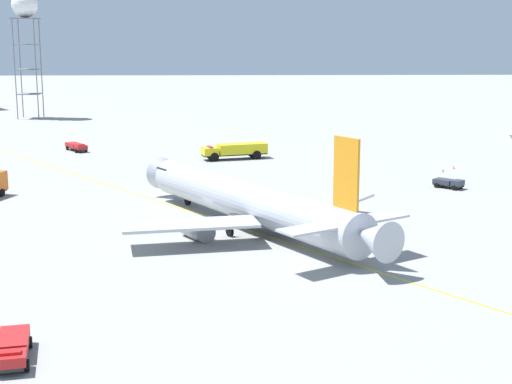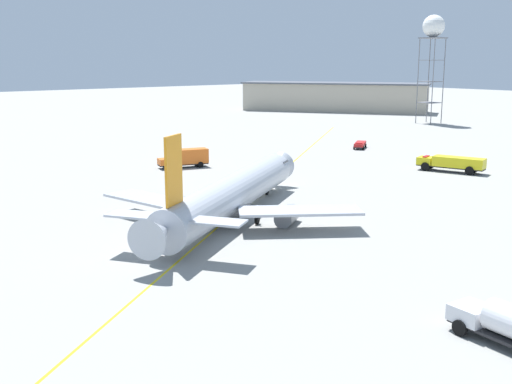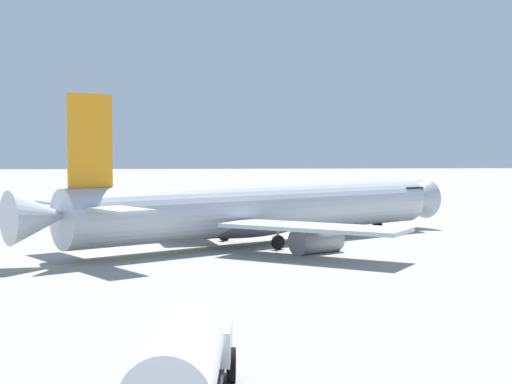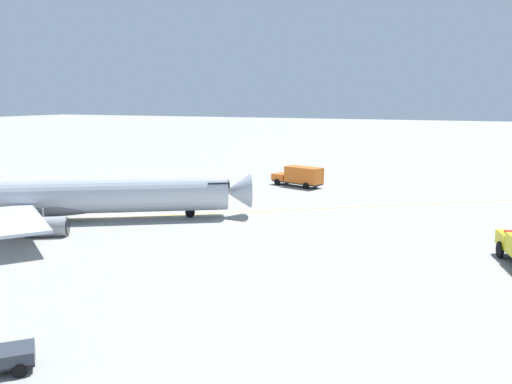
{
  "view_description": "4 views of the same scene",
  "coord_description": "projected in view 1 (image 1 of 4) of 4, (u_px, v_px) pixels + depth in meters",
  "views": [
    {
      "loc": [
        -82.63,
        -2.49,
        20.16
      ],
      "look_at": [
        -1.78,
        -4.72,
        3.54
      ],
      "focal_mm": 54.36,
      "sensor_mm": 36.0,
      "label": 1
    },
    {
      "loc": [
        -46.71,
        -59.98,
        18.02
      ],
      "look_at": [
        -1.7,
        -5.96,
        3.18
      ],
      "focal_mm": 44.47,
      "sensor_mm": 36.0,
      "label": 2
    },
    {
      "loc": [
        -10.42,
        -60.91,
        7.24
      ],
      "look_at": [
        -4.5,
        -5.29,
        4.28
      ],
      "focal_mm": 49.56,
      "sensor_mm": 36.0,
      "label": 3
    },
    {
      "loc": [
        39.24,
        -47.51,
        13.34
      ],
      "look_at": [
        14.85,
        5.84,
        3.02
      ],
      "focal_mm": 37.38,
      "sensor_mm": 36.0,
      "label": 4
    }
  ],
  "objects": [
    {
      "name": "ground_plane",
      "position": [
        213.0,
        221.0,
        84.9
      ],
      "size": [
        600.0,
        600.0,
        0.0
      ],
      "primitive_type": "plane",
      "color": "gray"
    },
    {
      "name": "airliner_main",
      "position": [
        252.0,
        204.0,
        80.66
      ],
      "size": [
        36.94,
        27.14,
        11.42
      ],
      "rotation": [
        0.0,
        0.0,
        0.56
      ],
      "color": "#B2B7C1",
      "rests_on": "ground_plane"
    },
    {
      "name": "fire_tender_truck",
      "position": [
        236.0,
        150.0,
        126.14
      ],
      "size": [
        5.64,
        10.96,
        2.5
      ],
      "rotation": [
        0.0,
        0.0,
        1.86
      ],
      "color": "#232326",
      "rests_on": "ground_plane"
    },
    {
      "name": "baggage_truck_truck",
      "position": [
        449.0,
        183.0,
        102.57
      ],
      "size": [
        3.96,
        4.01,
        1.22
      ],
      "rotation": [
        0.0,
        0.0,
        3.94
      ],
      "color": "#232326",
      "rests_on": "ground_plane"
    },
    {
      "name": "ops_pickup_truck",
      "position": [
        13.0,
        348.0,
        48.55
      ],
      "size": [
        5.79,
        3.0,
        1.41
      ],
      "rotation": [
        0.0,
        0.0,
        3.35
      ],
      "color": "#232326",
      "rests_on": "ground_plane"
    },
    {
      "name": "ops_pickup_truck_extra",
      "position": [
        76.0,
        146.0,
        134.93
      ],
      "size": [
        5.79,
        4.73,
        1.41
      ],
      "rotation": [
        0.0,
        0.0,
        3.73
      ],
      "color": "#232326",
      "rests_on": "ground_plane"
    },
    {
      "name": "radar_tower",
      "position": [
        25.0,
        10.0,
        182.22
      ],
      "size": [
        6.05,
        6.05,
        29.77
      ],
      "color": "slate",
      "rests_on": "ground_plane"
    },
    {
      "name": "taxiway_centreline",
      "position": [
        221.0,
        221.0,
        84.64
      ],
      "size": [
        155.98,
        115.72,
        0.01
      ],
      "rotation": [
        0.0,
        0.0,
        0.64
      ],
      "color": "yellow",
      "rests_on": "ground_plane"
    },
    {
      "name": "safety_cone_near",
      "position": [
        443.0,
        170.0,
        114.54
      ],
      "size": [
        0.36,
        0.36,
        0.55
      ],
      "color": "orange",
      "rests_on": "ground_plane"
    },
    {
      "name": "safety_cone_mid",
      "position": [
        454.0,
        167.0,
        117.16
      ],
      "size": [
        0.36,
        0.36,
        0.55
      ],
      "color": "orange",
      "rests_on": "ground_plane"
    }
  ]
}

